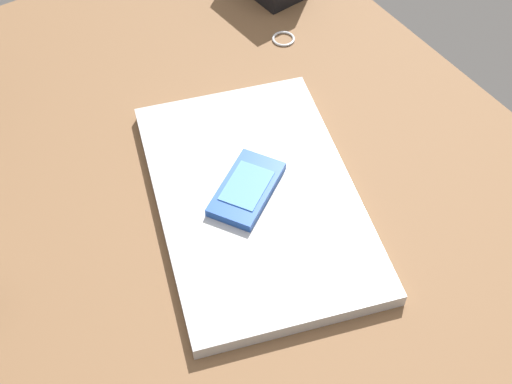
# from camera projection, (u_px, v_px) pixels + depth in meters

# --- Properties ---
(desk_surface) EXTENTS (1.20, 0.80, 0.03)m
(desk_surface) POSITION_uv_depth(u_px,v_px,m) (263.00, 257.00, 0.78)
(desk_surface) COLOR brown
(desk_surface) RESTS_ON ground
(laptop_closed) EXTENTS (0.41, 0.32, 0.02)m
(laptop_closed) POSITION_uv_depth(u_px,v_px,m) (256.00, 198.00, 0.81)
(laptop_closed) COLOR #B7BABC
(laptop_closed) RESTS_ON desk_surface
(cell_phone_on_laptop) EXTENTS (0.10, 0.12, 0.01)m
(cell_phone_on_laptop) POSITION_uv_depth(u_px,v_px,m) (247.00, 189.00, 0.80)
(cell_phone_on_laptop) COLOR #1E479E
(cell_phone_on_laptop) RESTS_ON laptop_closed
(key_ring) EXTENTS (0.03, 0.03, 0.00)m
(key_ring) POSITION_uv_depth(u_px,v_px,m) (283.00, 39.00, 1.00)
(key_ring) COLOR silver
(key_ring) RESTS_ON desk_surface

